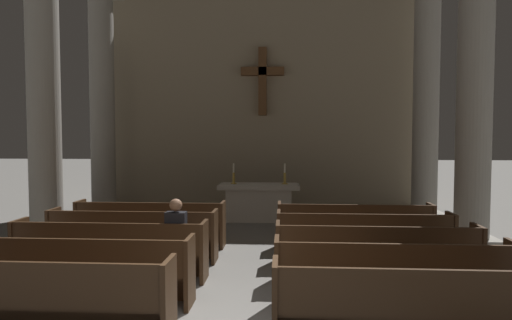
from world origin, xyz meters
name	(u,v)px	position (x,y,z in m)	size (l,w,h in m)	color
pew_left_row_1	(35,298)	(-2.11, -0.04, 0.48)	(3.12, 0.50, 0.95)	#422B19
pew_left_row_2	(79,270)	(-2.11, 1.03, 0.48)	(3.12, 0.50, 0.95)	#422B19
pew_left_row_3	(110,250)	(-2.11, 2.10, 0.48)	(3.12, 0.50, 0.95)	#422B19
pew_left_row_4	(133,235)	(-2.11, 3.16, 0.48)	(3.12, 0.50, 0.95)	#422B19
pew_left_row_5	(150,224)	(-2.11, 4.23, 0.48)	(3.12, 0.50, 0.95)	#422B19
pew_right_row_1	(419,308)	(2.11, -0.04, 0.48)	(3.12, 0.50, 0.95)	#422B19
pew_right_row_2	(394,276)	(2.11, 1.03, 0.48)	(3.12, 0.50, 0.95)	#422B19
pew_right_row_3	(376,254)	(2.11, 2.10, 0.48)	(3.12, 0.50, 0.95)	#422B19
pew_right_row_4	(364,238)	(2.11, 3.16, 0.48)	(3.12, 0.50, 0.95)	#422B19
pew_right_row_5	(354,226)	(2.11, 4.23, 0.48)	(3.12, 0.50, 0.95)	#422B19
column_left_second	(44,97)	(-4.61, 4.68, 3.18)	(1.04, 1.04, 6.53)	#9E998E
column_right_second	(475,94)	(4.61, 4.68, 3.18)	(1.04, 1.04, 6.53)	#9E998E
column_left_third	(102,107)	(-4.61, 7.80, 3.18)	(1.04, 1.04, 6.53)	#9E998E
column_right_third	(426,105)	(4.61, 7.80, 3.18)	(1.04, 1.04, 6.53)	#9E998E
altar	(259,201)	(0.00, 7.21, 0.53)	(2.20, 0.90, 1.01)	#BCB7AD
candlestick_left	(234,177)	(-0.70, 7.21, 1.18)	(0.16, 0.16, 0.56)	#B79338
candlestick_right	(285,178)	(0.70, 7.21, 1.18)	(0.16, 0.16, 0.56)	#B79338
apse_with_cross	(263,94)	(0.00, 9.35, 3.67)	(10.33, 0.50, 7.33)	gray
lone_worshipper	(177,237)	(-1.02, 2.13, 0.69)	(0.32, 0.43, 1.32)	#26262B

